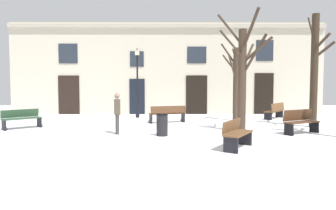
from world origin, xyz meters
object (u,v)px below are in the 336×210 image
object	(u,v)px
bench_facing_shops	(168,114)
person_by_shop_door	(117,111)
tree_foreground	(243,73)
streetlamp	(137,75)
litter_bin	(162,125)
bench_by_litter_bin	(237,134)
tree_left_of_center	(235,81)
bench_back_to_back_right	(301,121)
bench_near_lamp	(22,119)
bench_near_center_tree	(275,111)
tree_center	(315,68)

from	to	relation	value
bench_facing_shops	person_by_shop_door	bearing A→B (deg)	43.09
tree_foreground	person_by_shop_door	distance (m)	5.33
streetlamp	litter_bin	size ratio (longest dim) A/B	4.99
litter_bin	bench_by_litter_bin	size ratio (longest dim) A/B	0.53
tree_left_of_center	bench_facing_shops	world-z (taller)	tree_left_of_center
litter_bin	bench_by_litter_bin	distance (m)	3.34
litter_bin	bench_back_to_back_right	xyz separation A→B (m)	(5.52, 0.46, 0.07)
streetlamp	bench_near_lamp	world-z (taller)	streetlamp
tree_foreground	bench_back_to_back_right	bearing A→B (deg)	-12.99
tree_left_of_center	bench_back_to_back_right	bearing A→B (deg)	-70.56
streetlamp	litter_bin	distance (m)	7.15
litter_bin	bench_near_center_tree	world-z (taller)	bench_near_center_tree
tree_foreground	bench_near_center_tree	xyz separation A→B (m)	(3.14, 5.03, -1.96)
tree_foreground	bench_by_litter_bin	size ratio (longest dim) A/B	3.16
tree_foreground	bench_near_lamp	distance (m)	9.85
streetlamp	bench_near_center_tree	xyz separation A→B (m)	(7.98, -0.66, -2.04)
streetlamp	bench_by_litter_bin	xyz separation A→B (m)	(3.86, -9.07, -2.05)
tree_left_of_center	bench_back_to_back_right	size ratio (longest dim) A/B	2.57
bench_back_to_back_right	person_by_shop_door	bearing A→B (deg)	152.31
tree_left_of_center	bench_near_center_tree	world-z (taller)	tree_left_of_center
tree_left_of_center	litter_bin	size ratio (longest dim) A/B	5.15
tree_foreground	person_by_shop_door	bearing A→B (deg)	-174.04
bench_by_litter_bin	tree_center	bearing A→B (deg)	-12.82
tree_center	litter_bin	xyz separation A→B (m)	(-6.96, -2.44, -2.30)
bench_by_litter_bin	bench_facing_shops	bearing A→B (deg)	48.70
bench_by_litter_bin	bench_back_to_back_right	size ratio (longest dim) A/B	0.94
tree_left_of_center	tree_center	bearing A→B (deg)	-40.45
litter_bin	streetlamp	bearing A→B (deg)	103.04
bench_near_lamp	tree_left_of_center	bearing A→B (deg)	-27.40
tree_foreground	litter_bin	bearing A→B (deg)	-163.58
bench_near_center_tree	bench_by_litter_bin	size ratio (longest dim) A/B	1.15
tree_left_of_center	tree_center	xyz separation A→B (m)	(3.05, -2.60, 0.55)
person_by_shop_door	bench_near_lamp	bearing A→B (deg)	57.92
bench_near_center_tree	bench_back_to_back_right	size ratio (longest dim) A/B	1.08
streetlamp	bench_back_to_back_right	bearing A→B (deg)	-41.29
tree_center	person_by_shop_door	bearing A→B (deg)	-167.12
tree_center	tree_left_of_center	bearing A→B (deg)	139.55
bench_by_litter_bin	bench_back_to_back_right	xyz separation A→B (m)	(3.20, 2.87, 0.04)
bench_near_center_tree	tree_left_of_center	bearing A→B (deg)	-29.96
tree_center	bench_facing_shops	world-z (taller)	tree_center
tree_left_of_center	bench_back_to_back_right	world-z (taller)	tree_left_of_center
tree_center	litter_bin	size ratio (longest dim) A/B	6.35
tree_left_of_center	bench_by_litter_bin	world-z (taller)	tree_left_of_center
tree_center	bench_back_to_back_right	size ratio (longest dim) A/B	3.17
tree_foreground	bench_back_to_back_right	size ratio (longest dim) A/B	2.99
tree_left_of_center	person_by_shop_door	world-z (taller)	tree_left_of_center
tree_left_of_center	bench_back_to_back_right	distance (m)	5.14
streetlamp	bench_by_litter_bin	bearing A→B (deg)	-66.96
tree_foreground	bench_by_litter_bin	xyz separation A→B (m)	(-0.99, -3.38, -1.96)
bench_facing_shops	bench_back_to_back_right	bearing A→B (deg)	127.45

